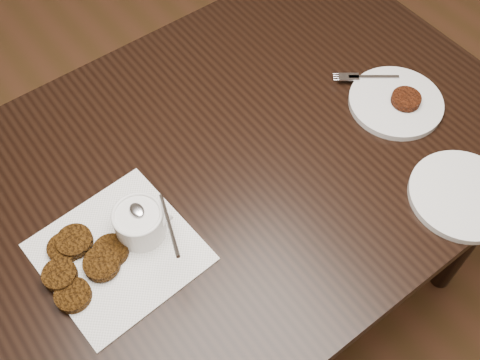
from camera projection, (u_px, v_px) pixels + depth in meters
name	position (u px, v px, depth m)	size (l,w,h in m)	color
floor	(261.00, 346.00, 1.73)	(4.00, 4.00, 0.00)	brown
table	(225.00, 248.00, 1.50)	(1.35, 0.87, 0.75)	black
napkin	(119.00, 252.00, 1.07)	(0.27, 0.27, 0.00)	white
sauce_ramekin	(137.00, 214.00, 1.04)	(0.13, 0.13, 0.13)	white
patty_cluster	(81.00, 262.00, 1.05)	(0.22, 0.22, 0.02)	#562F0B
plate_with_patty	(396.00, 100.00, 1.27)	(0.21, 0.21, 0.03)	silver
plate_empty	(463.00, 195.00, 1.14)	(0.21, 0.21, 0.02)	white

